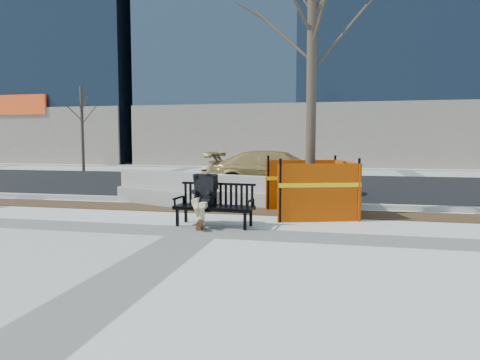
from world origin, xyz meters
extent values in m
plane|color=beige|center=(0.00, 0.00, 0.00)|extent=(120.00, 120.00, 0.00)
cube|color=#47301C|center=(0.00, 2.60, 0.00)|extent=(40.00, 1.20, 0.02)
cube|color=black|center=(0.00, 8.80, 0.00)|extent=(60.00, 10.40, 0.01)
cube|color=#9E9B93|center=(0.00, 3.55, 0.06)|extent=(60.00, 0.25, 0.12)
imported|color=#A08045|center=(0.72, 6.41, 0.00)|extent=(4.76, 2.05, 1.36)
camera|label=1|loc=(2.52, -7.78, 1.73)|focal=32.96mm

